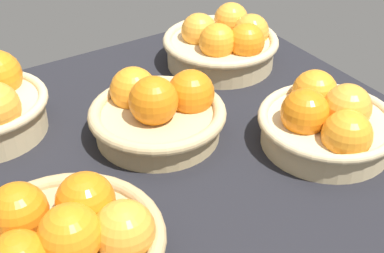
{
  "coord_description": "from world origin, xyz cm",
  "views": [
    {
      "loc": [
        -33.94,
        -62.53,
        54.74
      ],
      "look_at": [
        3.84,
        -3.65,
        7.0
      ],
      "focal_mm": 51.56,
      "sensor_mm": 36.0,
      "label": 1
    }
  ],
  "objects_px": {
    "basket_near_left": "(65,242)",
    "basket_center": "(158,111)",
    "basket_far_right": "(223,43)",
    "basket_near_right": "(327,122)"
  },
  "relations": [
    {
      "from": "basket_far_right",
      "to": "basket_near_right",
      "type": "relative_size",
      "value": 1.04
    },
    {
      "from": "basket_near_left",
      "to": "basket_center",
      "type": "distance_m",
      "value": 0.3
    },
    {
      "from": "basket_near_right",
      "to": "basket_center",
      "type": "xyz_separation_m",
      "value": [
        -0.21,
        0.17,
        -0.0
      ]
    },
    {
      "from": "basket_near_right",
      "to": "basket_center",
      "type": "distance_m",
      "value": 0.27
    },
    {
      "from": "basket_near_right",
      "to": "basket_near_left",
      "type": "xyz_separation_m",
      "value": [
        -0.44,
        -0.02,
        0.0
      ]
    },
    {
      "from": "basket_far_right",
      "to": "basket_center",
      "type": "xyz_separation_m",
      "value": [
        -0.23,
        -0.14,
        -0.0
      ]
    },
    {
      "from": "basket_near_left",
      "to": "basket_center",
      "type": "xyz_separation_m",
      "value": [
        0.23,
        0.19,
        -0.0
      ]
    },
    {
      "from": "basket_far_right",
      "to": "basket_center",
      "type": "bearing_deg",
      "value": -148.23
    },
    {
      "from": "basket_far_right",
      "to": "basket_center",
      "type": "distance_m",
      "value": 0.27
    },
    {
      "from": "basket_near_left",
      "to": "basket_center",
      "type": "height_order",
      "value": "basket_center"
    }
  ]
}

